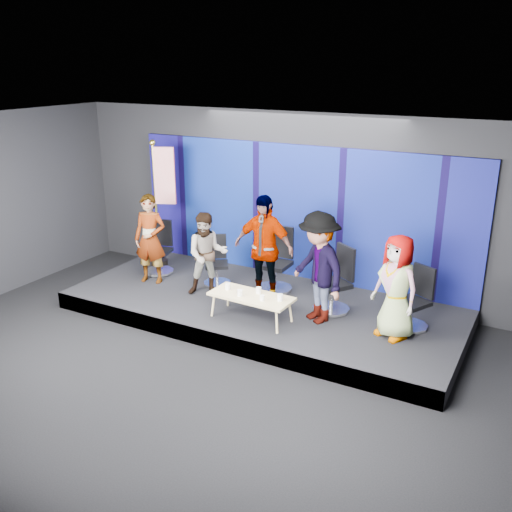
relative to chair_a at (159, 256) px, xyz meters
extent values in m
plane|color=black|center=(2.50, -2.79, -0.65)|extent=(10.00, 10.00, 0.00)
cube|color=black|center=(2.50, 1.21, 1.10)|extent=(10.00, 0.02, 3.50)
cube|color=black|center=(2.50, -2.79, 2.85)|extent=(10.00, 8.00, 0.02)
cube|color=black|center=(2.50, -0.29, -0.50)|extent=(7.00, 3.00, 0.30)
cube|color=#120752|center=(2.50, 1.16, 0.95)|extent=(7.00, 0.08, 2.60)
cylinder|color=silver|center=(0.01, -0.05, -0.32)|extent=(0.72, 0.72, 0.06)
cylinder|color=silver|center=(0.01, -0.05, -0.09)|extent=(0.07, 0.07, 0.40)
cube|color=black|center=(0.01, -0.05, 0.11)|extent=(0.58, 0.58, 0.07)
cube|color=black|center=(-0.04, 0.18, 0.44)|extent=(0.44, 0.15, 0.55)
imported|color=black|center=(0.18, -0.47, 0.51)|extent=(0.71, 0.55, 1.72)
cylinder|color=silver|center=(1.39, -0.03, -0.32)|extent=(0.74, 0.74, 0.05)
cylinder|color=silver|center=(1.39, -0.03, -0.12)|extent=(0.06, 0.06, 0.36)
cube|color=black|center=(1.39, -0.03, 0.06)|extent=(0.59, 0.59, 0.06)
cube|color=black|center=(1.27, 0.15, 0.36)|extent=(0.35, 0.25, 0.49)
imported|color=black|center=(1.47, -0.47, 0.42)|extent=(0.95, 0.90, 1.54)
cylinder|color=silver|center=(2.48, 0.25, -0.32)|extent=(0.68, 0.68, 0.07)
cylinder|color=silver|center=(2.48, 0.25, -0.06)|extent=(0.08, 0.08, 0.45)
cube|color=black|center=(2.48, 0.25, 0.16)|extent=(0.55, 0.55, 0.08)
cube|color=black|center=(2.48, 0.52, 0.53)|extent=(0.49, 0.07, 0.61)
imported|color=black|center=(2.48, -0.20, 0.61)|extent=(1.14, 0.49, 1.93)
cylinder|color=silver|center=(3.76, -0.12, -0.32)|extent=(0.89, 0.89, 0.06)
cylinder|color=silver|center=(3.76, -0.12, -0.07)|extent=(0.08, 0.08, 0.43)
cube|color=black|center=(3.76, -0.12, 0.14)|extent=(0.71, 0.71, 0.08)
cube|color=black|center=(3.90, 0.10, 0.50)|extent=(0.42, 0.30, 0.59)
imported|color=black|center=(3.67, -0.56, 0.58)|extent=(1.38, 1.23, 1.85)
cylinder|color=silver|center=(5.11, -0.11, -0.32)|extent=(0.77, 0.77, 0.06)
cylinder|color=silver|center=(5.11, -0.11, -0.10)|extent=(0.07, 0.07, 0.38)
cube|color=black|center=(5.11, -0.11, 0.09)|extent=(0.62, 0.62, 0.07)
cube|color=black|center=(5.22, 0.10, 0.41)|extent=(0.40, 0.23, 0.53)
imported|color=black|center=(4.95, -0.52, 0.48)|extent=(0.96, 0.83, 1.65)
cube|color=tan|center=(2.71, -1.05, 0.06)|extent=(1.42, 0.65, 0.04)
cylinder|color=tan|center=(2.08, -1.25, -0.16)|extent=(0.04, 0.04, 0.39)
cylinder|color=tan|center=(2.10, -0.79, -0.16)|extent=(0.04, 0.04, 0.39)
cylinder|color=tan|center=(3.31, -1.30, -0.16)|extent=(0.04, 0.04, 0.39)
cylinder|color=tan|center=(3.33, -0.84, -0.16)|extent=(0.04, 0.04, 0.39)
cylinder|color=white|center=(2.23, -1.02, 0.13)|extent=(0.09, 0.09, 0.11)
cylinder|color=white|center=(2.56, -1.16, 0.13)|extent=(0.09, 0.09, 0.10)
cylinder|color=white|center=(2.77, -0.92, 0.13)|extent=(0.09, 0.09, 0.11)
cylinder|color=white|center=(2.96, -1.15, 0.13)|extent=(0.08, 0.08, 0.09)
cylinder|color=white|center=(3.22, -1.02, 0.13)|extent=(0.09, 0.09, 0.11)
cylinder|color=black|center=(-0.29, 0.34, -0.30)|extent=(0.35, 0.35, 0.11)
cylinder|color=gold|center=(-0.29, 0.34, 0.96)|extent=(0.05, 0.05, 2.39)
sphere|color=gold|center=(-0.29, 0.34, 2.21)|extent=(0.12, 0.12, 0.12)
cube|color=#B21421|center=(-0.08, 0.41, 1.55)|extent=(0.41, 0.22, 1.14)
camera|label=1|loc=(6.91, -8.60, 3.76)|focal=40.00mm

